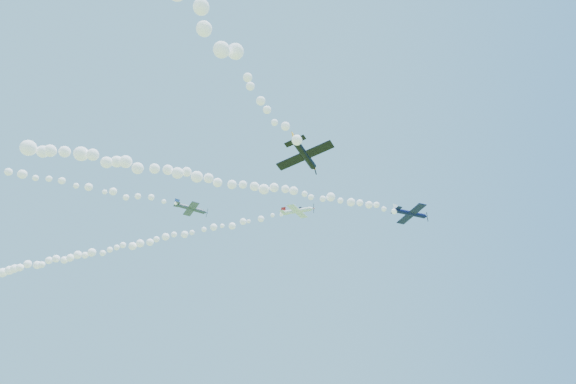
{
  "coord_description": "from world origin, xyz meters",
  "views": [
    {
      "loc": [
        4.52,
        -81.58,
        3.0
      ],
      "look_at": [
        2.61,
        -6.42,
        46.42
      ],
      "focal_mm": 30.0,
      "sensor_mm": 36.0,
      "label": 1
    }
  ],
  "objects_px": {
    "plane_white": "(297,211)",
    "plane_grey": "(191,208)",
    "plane_navy": "(411,213)",
    "plane_black": "(305,155)"
  },
  "relations": [
    {
      "from": "plane_white",
      "to": "plane_navy",
      "type": "distance_m",
      "value": 23.64
    },
    {
      "from": "plane_black",
      "to": "plane_grey",
      "type": "bearing_deg",
      "value": 58.53
    },
    {
      "from": "plane_navy",
      "to": "plane_black",
      "type": "xyz_separation_m",
      "value": [
        -21.34,
        -37.61,
        -11.41
      ]
    },
    {
      "from": "plane_navy",
      "to": "plane_white",
      "type": "bearing_deg",
      "value": 143.18
    },
    {
      "from": "plane_grey",
      "to": "plane_white",
      "type": "bearing_deg",
      "value": 12.58
    },
    {
      "from": "plane_grey",
      "to": "plane_black",
      "type": "bearing_deg",
      "value": -81.44
    },
    {
      "from": "plane_navy",
      "to": "plane_black",
      "type": "bearing_deg",
      "value": -140.87
    },
    {
      "from": "plane_navy",
      "to": "plane_black",
      "type": "relative_size",
      "value": 1.19
    },
    {
      "from": "plane_navy",
      "to": "plane_grey",
      "type": "bearing_deg",
      "value": 171.52
    },
    {
      "from": "plane_white",
      "to": "plane_grey",
      "type": "distance_m",
      "value": 25.74
    }
  ]
}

